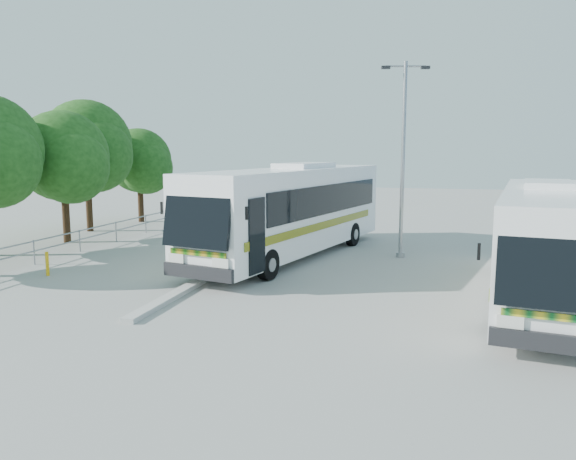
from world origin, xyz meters
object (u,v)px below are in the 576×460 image
(tree_far_d, at_px, (87,145))
(coach_main, at_px, (293,209))
(lamppost, at_px, (403,151))
(bollard, at_px, (47,264))
(coach_adjacent, at_px, (546,239))
(tree_far_e, at_px, (140,161))
(tree_far_c, at_px, (64,156))

(tree_far_d, xyz_separation_m, coach_main, (12.92, -4.45, -2.74))
(lamppost, xyz_separation_m, bollard, (-12.30, -6.94, -4.08))
(tree_far_d, height_order, coach_adjacent, tree_far_d)
(tree_far_e, distance_m, bollard, 15.88)
(coach_main, distance_m, coach_adjacent, 10.38)
(tree_far_d, distance_m, coach_main, 13.93)
(tree_far_e, height_order, coach_adjacent, tree_far_e)
(tree_far_e, distance_m, coach_main, 15.27)
(coach_main, height_order, lamppost, lamppost)
(lamppost, bearing_deg, tree_far_d, 153.51)
(tree_far_e, bearing_deg, tree_far_d, -98.63)
(coach_main, xyz_separation_m, coach_adjacent, (9.22, -4.76, -0.21))
(coach_adjacent, height_order, bollard, coach_adjacent)
(tree_far_c, xyz_separation_m, tree_far_e, (-0.51, 8.20, -0.37))
(coach_main, relative_size, coach_adjacent, 1.11)
(coach_adjacent, relative_size, lamppost, 1.53)
(coach_main, relative_size, lamppost, 1.70)
(tree_far_d, relative_size, tree_far_e, 1.24)
(coach_adjacent, height_order, lamppost, lamppost)
(tree_far_c, relative_size, lamppost, 0.79)
(tree_far_c, relative_size, coach_main, 0.47)
(tree_far_e, height_order, lamppost, lamppost)
(tree_far_c, xyz_separation_m, tree_far_d, (-1.19, 3.70, 0.56))
(tree_far_c, bearing_deg, coach_main, -3.66)
(lamppost, bearing_deg, tree_far_c, 165.60)
(tree_far_d, xyz_separation_m, bollard, (5.13, -10.35, -4.37))
(tree_far_e, bearing_deg, tree_far_c, -86.46)
(tree_far_c, distance_m, coach_adjacent, 21.79)
(coach_main, height_order, coach_adjacent, coach_main)
(bollard, bearing_deg, tree_far_d, 116.38)
(lamppost, bearing_deg, coach_main, 177.55)
(tree_far_c, xyz_separation_m, bollard, (3.94, -6.65, -3.82))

